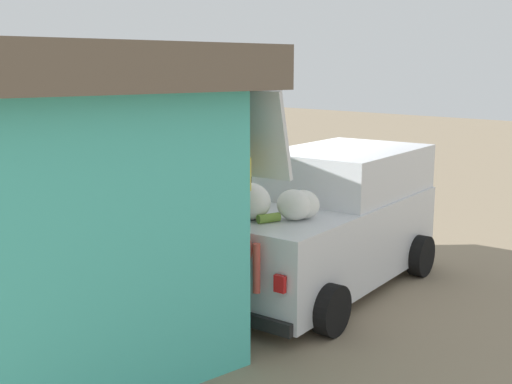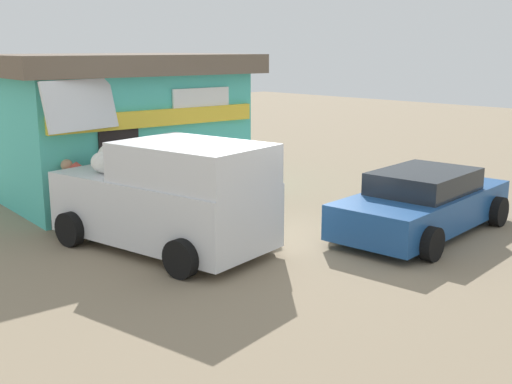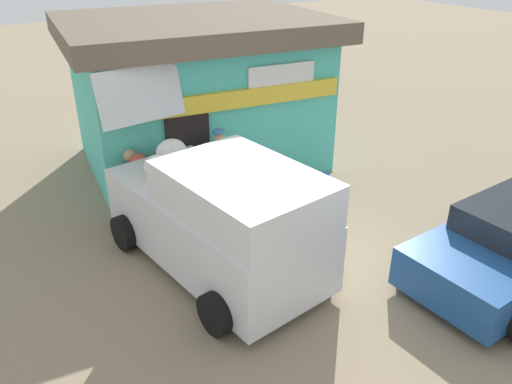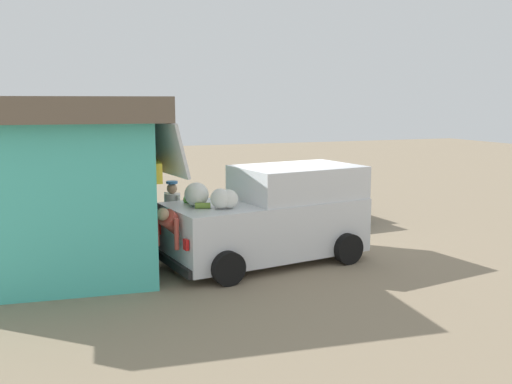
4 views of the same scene
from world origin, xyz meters
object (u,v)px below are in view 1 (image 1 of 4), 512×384
Objects in this scene: delivery_van at (326,220)px; parked_sedan at (253,186)px; vendor_standing at (182,234)px; customer_bending at (240,265)px; unloaded_banana_pile at (188,341)px; paint_bucket at (127,246)px.

parked_sedan is (4.20, -2.64, -0.39)m from delivery_van.
delivery_van is at bearing -117.46° from vendor_standing.
delivery_van is at bearing -78.80° from customer_bending.
parked_sedan is 7.32m from unloaded_banana_pile.
delivery_van is at bearing 147.87° from parked_sedan.
vendor_standing is 1.44m from customer_bending.
delivery_van is 11.01× the size of paint_bucket.
parked_sedan is 10.75× the size of paint_bucket.
unloaded_banana_pile is (-0.46, 3.00, -0.80)m from delivery_van.
unloaded_banana_pile is (-0.03, 0.84, -0.70)m from customer_bending.
unloaded_banana_pile is (-4.66, 5.64, -0.40)m from parked_sedan.
unloaded_banana_pile is 2.32× the size of paint_bucket.
customer_bending is at bearing 101.20° from delivery_van.
delivery_van reaches higher than vendor_standing.
customer_bending is 1.09m from unloaded_banana_pile.
vendor_standing reaches higher than unloaded_banana_pile.
customer_bending is (-0.43, 2.15, -0.10)m from delivery_van.
unloaded_banana_pile is at bearing 155.87° from paint_bucket.
vendor_standing is (-3.21, 4.55, 0.36)m from parked_sedan.
parked_sedan is 2.68× the size of vendor_standing.
delivery_van is 2.15m from vendor_standing.
paint_bucket is (3.22, 1.35, -0.78)m from delivery_van.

